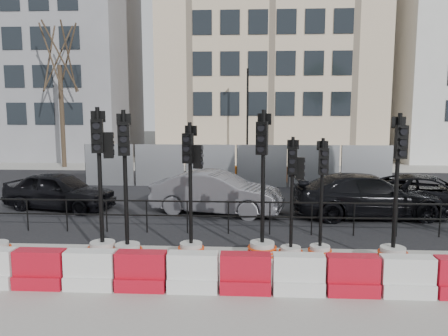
# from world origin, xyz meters

# --- Properties ---
(ground) EXTENTS (120.00, 120.00, 0.00)m
(ground) POSITION_xyz_m (0.00, 0.00, 0.00)
(ground) COLOR #51514C
(ground) RESTS_ON ground
(sidewalk_near) EXTENTS (40.00, 6.00, 0.02)m
(sidewalk_near) POSITION_xyz_m (0.00, -3.00, 0.01)
(sidewalk_near) COLOR gray
(sidewalk_near) RESTS_ON ground
(road) EXTENTS (40.00, 14.00, 0.03)m
(road) POSITION_xyz_m (0.00, 7.00, 0.01)
(road) COLOR black
(road) RESTS_ON ground
(sidewalk_far) EXTENTS (40.00, 4.00, 0.02)m
(sidewalk_far) POSITION_xyz_m (0.00, 16.00, 0.01)
(sidewalk_far) COLOR gray
(sidewalk_far) RESTS_ON ground
(building_grey) EXTENTS (11.00, 9.06, 14.00)m
(building_grey) POSITION_xyz_m (-14.00, 21.99, 7.00)
(building_grey) COLOR gray
(building_grey) RESTS_ON ground
(building_cream) EXTENTS (15.00, 10.06, 18.00)m
(building_cream) POSITION_xyz_m (2.00, 21.99, 9.00)
(building_cream) COLOR beige
(building_cream) RESTS_ON ground
(kerb_railing) EXTENTS (18.00, 0.04, 1.00)m
(kerb_railing) POSITION_xyz_m (0.00, 1.20, 0.69)
(kerb_railing) COLOR black
(kerb_railing) RESTS_ON ground
(heras_fencing) EXTENTS (14.33, 1.72, 2.00)m
(heras_fencing) POSITION_xyz_m (-0.01, 9.80, 0.68)
(heras_fencing) COLOR #95979D
(heras_fencing) RESTS_ON ground
(lamp_post_far) EXTENTS (0.12, 0.56, 6.00)m
(lamp_post_far) POSITION_xyz_m (0.50, 14.98, 3.22)
(lamp_post_far) COLOR black
(lamp_post_far) RESTS_ON ground
(tree_bare_far) EXTENTS (2.00, 2.00, 9.00)m
(tree_bare_far) POSITION_xyz_m (-11.00, 15.50, 6.65)
(tree_bare_far) COLOR #473828
(tree_bare_far) RESTS_ON ground
(barrier_row) EXTENTS (12.55, 0.50, 0.80)m
(barrier_row) POSITION_xyz_m (-0.00, -2.80, 0.37)
(barrier_row) COLOR red
(barrier_row) RESTS_ON ground
(traffic_signal_b) EXTENTS (0.73, 0.73, 3.69)m
(traffic_signal_b) POSITION_xyz_m (-2.94, -1.10, 0.88)
(traffic_signal_b) COLOR #B7B8B3
(traffic_signal_b) RESTS_ON ground
(traffic_signal_c) EXTENTS (0.71, 0.71, 3.63)m
(traffic_signal_c) POSITION_xyz_m (-2.31, -1.22, 0.75)
(traffic_signal_c) COLOR #B7B8B3
(traffic_signal_c) RESTS_ON ground
(traffic_signal_d) EXTENTS (0.66, 0.66, 3.34)m
(traffic_signal_d) POSITION_xyz_m (-0.81, -0.93, 0.80)
(traffic_signal_d) COLOR #B7B8B3
(traffic_signal_d) RESTS_ON ground
(traffic_signal_e) EXTENTS (0.71, 0.71, 3.63)m
(traffic_signal_e) POSITION_xyz_m (0.91, -0.87, 0.75)
(traffic_signal_e) COLOR #B7B8B3
(traffic_signal_e) RESTS_ON ground
(traffic_signal_f) EXTENTS (0.59, 0.59, 3.00)m
(traffic_signal_f) POSITION_xyz_m (1.61, -0.97, 0.72)
(traffic_signal_f) COLOR #B7B8B3
(traffic_signal_f) RESTS_ON ground
(traffic_signal_g) EXTENTS (0.58, 0.58, 2.97)m
(traffic_signal_g) POSITION_xyz_m (2.32, -0.83, 0.61)
(traffic_signal_g) COLOR #B7B8B3
(traffic_signal_g) RESTS_ON ground
(traffic_signal_h) EXTENTS (0.70, 0.70, 3.56)m
(traffic_signal_h) POSITION_xyz_m (3.97, -1.07, 0.73)
(traffic_signal_h) COLOR #B7B8B3
(traffic_signal_h) RESTS_ON ground
(car_a) EXTENTS (3.39, 4.78, 1.39)m
(car_a) POSITION_xyz_m (-6.28, 4.09, 0.69)
(car_a) COLOR black
(car_a) RESTS_ON ground
(car_b) EXTENTS (3.55, 5.21, 1.49)m
(car_b) POSITION_xyz_m (-0.52, 3.76, 0.75)
(car_b) COLOR #55555B
(car_b) RESTS_ON ground
(car_c) EXTENTS (2.87, 5.41, 1.47)m
(car_c) POSITION_xyz_m (4.59, 3.52, 0.74)
(car_c) COLOR black
(car_c) RESTS_ON ground
(car_d) EXTENTS (4.80, 5.93, 1.31)m
(car_d) POSITION_xyz_m (7.00, 4.39, 0.66)
(car_d) COLOR black
(car_d) RESTS_ON ground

